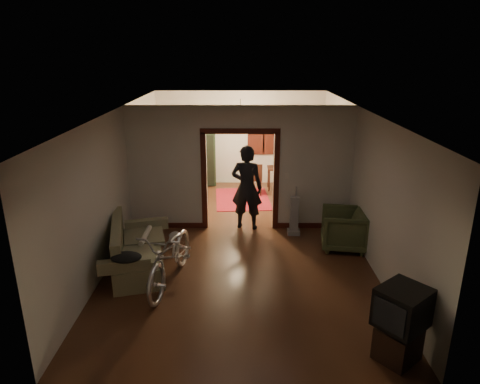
{
  "coord_description": "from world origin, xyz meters",
  "views": [
    {
      "loc": [
        0.03,
        -8.48,
        3.92
      ],
      "look_at": [
        0.0,
        -0.3,
        1.2
      ],
      "focal_mm": 32.0,
      "sensor_mm": 36.0,
      "label": 1
    }
  ],
  "objects_px": {
    "sofa": "(137,246)",
    "locker": "(202,159)",
    "armchair": "(344,229)",
    "person": "(247,188)",
    "bicycle": "(171,255)",
    "desk": "(282,179)"
  },
  "relations": [
    {
      "from": "bicycle",
      "to": "armchair",
      "type": "relative_size",
      "value": 2.28
    },
    {
      "from": "bicycle",
      "to": "armchair",
      "type": "xyz_separation_m",
      "value": [
        3.34,
        1.44,
        -0.13
      ]
    },
    {
      "from": "locker",
      "to": "bicycle",
      "type": "bearing_deg",
      "value": -99.29
    },
    {
      "from": "locker",
      "to": "desk",
      "type": "xyz_separation_m",
      "value": [
        2.4,
        -0.46,
        -0.47
      ]
    },
    {
      "from": "bicycle",
      "to": "desk",
      "type": "xyz_separation_m",
      "value": [
        2.43,
        5.36,
        -0.22
      ]
    },
    {
      "from": "locker",
      "to": "sofa",
      "type": "bearing_deg",
      "value": -107.15
    },
    {
      "from": "armchair",
      "to": "person",
      "type": "relative_size",
      "value": 0.47
    },
    {
      "from": "bicycle",
      "to": "desk",
      "type": "relative_size",
      "value": 2.33
    },
    {
      "from": "bicycle",
      "to": "locker",
      "type": "distance_m",
      "value": 5.83
    },
    {
      "from": "armchair",
      "to": "locker",
      "type": "xyz_separation_m",
      "value": [
        -3.31,
        4.39,
        0.38
      ]
    },
    {
      "from": "person",
      "to": "bicycle",
      "type": "bearing_deg",
      "value": 73.5
    },
    {
      "from": "sofa",
      "to": "locker",
      "type": "xyz_separation_m",
      "value": [
        0.76,
        5.27,
        0.35
      ]
    },
    {
      "from": "desk",
      "to": "armchair",
      "type": "bearing_deg",
      "value": -90.7
    },
    {
      "from": "sofa",
      "to": "locker",
      "type": "height_order",
      "value": "locker"
    },
    {
      "from": "armchair",
      "to": "locker",
      "type": "height_order",
      "value": "locker"
    },
    {
      "from": "bicycle",
      "to": "desk",
      "type": "bearing_deg",
      "value": 75.42
    },
    {
      "from": "person",
      "to": "desk",
      "type": "xyz_separation_m",
      "value": [
        1.09,
        2.87,
        -0.64
      ]
    },
    {
      "from": "bicycle",
      "to": "person",
      "type": "relative_size",
      "value": 1.07
    },
    {
      "from": "armchair",
      "to": "locker",
      "type": "distance_m",
      "value": 5.51
    },
    {
      "from": "armchair",
      "to": "desk",
      "type": "distance_m",
      "value": 4.03
    },
    {
      "from": "desk",
      "to": "bicycle",
      "type": "bearing_deg",
      "value": -128.08
    },
    {
      "from": "sofa",
      "to": "armchair",
      "type": "bearing_deg",
      "value": -2.05
    }
  ]
}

